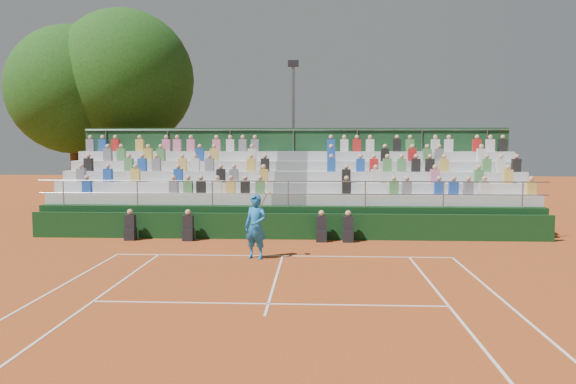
{
  "coord_description": "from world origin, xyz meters",
  "views": [
    {
      "loc": [
        1.09,
        -18.07,
        3.7
      ],
      "look_at": [
        0.0,
        3.5,
        1.8
      ],
      "focal_mm": 35.0,
      "sensor_mm": 36.0,
      "label": 1
    }
  ],
  "objects_px": {
    "tennis_player": "(256,227)",
    "tree_west": "(73,90)",
    "floodlight_mast": "(293,123)",
    "tree_east": "(125,79)"
  },
  "relations": [
    {
      "from": "tennis_player",
      "to": "tree_west",
      "type": "height_order",
      "value": "tree_west"
    },
    {
      "from": "tennis_player",
      "to": "tree_west",
      "type": "relative_size",
      "value": 0.22
    },
    {
      "from": "tree_west",
      "to": "tree_east",
      "type": "bearing_deg",
      "value": 7.58
    },
    {
      "from": "tree_west",
      "to": "floodlight_mast",
      "type": "xyz_separation_m",
      "value": [
        12.0,
        1.56,
        -1.74
      ]
    },
    {
      "from": "tennis_player",
      "to": "tree_west",
      "type": "distance_m",
      "value": 17.94
    },
    {
      "from": "tree_west",
      "to": "tennis_player",
      "type": "bearing_deg",
      "value": -48.12
    },
    {
      "from": "tree_east",
      "to": "floodlight_mast",
      "type": "relative_size",
      "value": 1.32
    },
    {
      "from": "tennis_player",
      "to": "floodlight_mast",
      "type": "bearing_deg",
      "value": 87.56
    },
    {
      "from": "tennis_player",
      "to": "tree_east",
      "type": "distance_m",
      "value": 16.83
    },
    {
      "from": "tree_west",
      "to": "floodlight_mast",
      "type": "relative_size",
      "value": 1.21
    }
  ]
}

